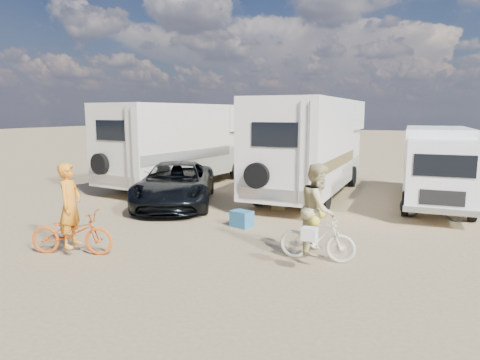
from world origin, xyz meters
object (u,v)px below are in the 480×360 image
at_px(bike_parked, 433,203).
at_px(box_truck, 437,167).
at_px(rider_man, 71,213).
at_px(rv_main, 312,148).
at_px(crate, 280,203).
at_px(bike_man, 72,233).
at_px(cooler, 242,219).
at_px(rider_woman, 318,217).
at_px(bike_woman, 317,239).
at_px(rv_left, 184,145).
at_px(dark_suv, 176,184).

bearing_deg(bike_parked, box_truck, 2.81).
bearing_deg(bike_parked, rider_man, 137.41).
xyz_separation_m(rv_main, crate, (-0.29, -2.72, -1.58)).
height_order(box_truck, bike_man, box_truck).
relative_size(bike_man, cooler, 3.32).
bearing_deg(rider_woman, box_truck, -21.95).
bearing_deg(bike_woman, bike_parked, -28.18).
height_order(rv_left, bike_woman, rv_left).
bearing_deg(bike_parked, bike_woman, 160.37).
height_order(box_truck, bike_parked, box_truck).
distance_m(dark_suv, bike_woman, 6.60).
xyz_separation_m(rv_main, dark_suv, (-3.64, -3.54, -1.05)).
bearing_deg(bike_man, bike_woman, -89.23).
height_order(bike_woman, rider_man, rider_man).
bearing_deg(rv_main, bike_woman, -74.28).
height_order(rider_woman, cooler, rider_woman).
relative_size(dark_suv, rider_man, 2.78).
xyz_separation_m(rv_main, bike_woman, (1.98, -6.99, -1.28)).
distance_m(bike_parked, crate, 4.48).
xyz_separation_m(rv_left, rider_man, (2.53, -8.83, -0.78)).
relative_size(rv_main, cooler, 15.11).
bearing_deg(bike_woman, box_truck, -21.95).
relative_size(rider_woman, crate, 4.17).
xyz_separation_m(box_truck, crate, (-4.51, -2.57, -1.09)).
relative_size(box_truck, dark_suv, 1.25).
xyz_separation_m(bike_man, bike_woman, (4.94, 1.75, -0.01)).
distance_m(bike_parked, cooler, 5.56).
bearing_deg(cooler, rider_man, -108.41).
bearing_deg(bike_parked, rv_main, 66.96).
height_order(bike_woman, bike_parked, same).
xyz_separation_m(bike_man, cooler, (2.44, 3.54, -0.26)).
bearing_deg(crate, dark_suv, -166.24).
distance_m(rider_man, rider_woman, 5.24).
height_order(rv_main, dark_suv, rv_main).
distance_m(bike_man, cooler, 4.31).
bearing_deg(rv_main, dark_suv, -135.87).
height_order(box_truck, cooler, box_truck).
relative_size(rv_left, rider_woman, 4.31).
distance_m(bike_man, crate, 6.59).
bearing_deg(rider_man, rv_main, -37.44).
height_order(bike_woman, rider_woman, rider_woman).
distance_m(rider_woman, cooler, 3.15).
bearing_deg(rider_woman, bike_parked, -28.18).
height_order(rv_left, cooler, rv_left).
bearing_deg(crate, bike_parked, 6.74).
distance_m(rv_main, cooler, 5.45).
distance_m(bike_man, bike_parked, 9.67).
distance_m(rv_left, box_truck, 9.73).
bearing_deg(rider_man, rider_woman, -89.23).
height_order(rv_main, box_truck, rv_main).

